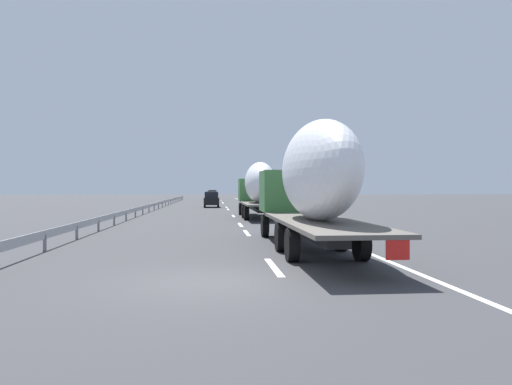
{
  "coord_description": "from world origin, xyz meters",
  "views": [
    {
      "loc": [
        -11.55,
        -0.02,
        2.27
      ],
      "look_at": [
        18.45,
        -2.83,
        2.02
      ],
      "focal_mm": 33.29,
      "sensor_mm": 36.0,
      "label": 1
    }
  ],
  "objects": [
    {
      "name": "ground_plane",
      "position": [
        40.0,
        0.0,
        0.0
      ],
      "size": [
        260.0,
        260.0,
        0.0
      ],
      "primitive_type": "plane",
      "color": "#38383A"
    },
    {
      "name": "lane_stripe_0",
      "position": [
        2.0,
        -1.8,
        0.0
      ],
      "size": [
        3.2,
        0.2,
        0.01
      ],
      "primitive_type": "cube",
      "color": "white",
      "rests_on": "ground_plane"
    },
    {
      "name": "lane_stripe_1",
      "position": [
        12.54,
        -1.8,
        0.0
      ],
      "size": [
        3.2,
        0.2,
        0.01
      ],
      "primitive_type": "cube",
      "color": "white",
      "rests_on": "ground_plane"
    },
    {
      "name": "lane_stripe_2",
      "position": [
        18.0,
        -1.8,
        0.0
      ],
      "size": [
        3.2,
        0.2,
        0.01
      ],
      "primitive_type": "cube",
      "color": "white",
      "rests_on": "ground_plane"
    },
    {
      "name": "lane_stripe_3",
      "position": [
        27.59,
        -1.8,
        0.0
      ],
      "size": [
        3.2,
        0.2,
        0.01
      ],
      "primitive_type": "cube",
      "color": "white",
      "rests_on": "ground_plane"
    },
    {
      "name": "lane_stripe_4",
      "position": [
        40.14,
        -1.8,
        0.0
      ],
      "size": [
        3.2,
        0.2,
        0.01
      ],
      "primitive_type": "cube",
      "color": "white",
      "rests_on": "ground_plane"
    },
    {
      "name": "lane_stripe_5",
      "position": [
        46.04,
        -1.8,
        0.0
      ],
      "size": [
        3.2,
        0.2,
        0.01
      ],
      "primitive_type": "cube",
      "color": "white",
      "rests_on": "ground_plane"
    },
    {
      "name": "lane_stripe_6",
      "position": [
        66.94,
        -1.8,
        0.0
      ],
      "size": [
        3.2,
        0.2,
        0.01
      ],
      "primitive_type": "cube",
      "color": "white",
      "rests_on": "ground_plane"
    },
    {
      "name": "lane_stripe_7",
      "position": [
        62.52,
        -1.8,
        0.0
      ],
      "size": [
        3.2,
        0.2,
        0.01
      ],
      "primitive_type": "cube",
      "color": "white",
      "rests_on": "ground_plane"
    },
    {
      "name": "lane_stripe_8",
      "position": [
        77.11,
        -1.8,
        0.0
      ],
      "size": [
        3.2,
        0.2,
        0.01
      ],
      "primitive_type": "cube",
      "color": "white",
      "rests_on": "ground_plane"
    },
    {
      "name": "edge_line_right",
      "position": [
        45.0,
        -5.5,
        0.0
      ],
      "size": [
        110.0,
        0.2,
        0.01
      ],
      "primitive_type": "cube",
      "color": "white",
      "rests_on": "ground_plane"
    },
    {
      "name": "truck_lead",
      "position": [
        24.78,
        -3.6,
        2.42
      ],
      "size": [
        12.35,
        2.55,
        4.23
      ],
      "color": "#387038",
      "rests_on": "ground_plane"
    },
    {
      "name": "truck_trailing",
      "position": [
        5.34,
        -3.6,
        2.55
      ],
      "size": [
        14.19,
        2.55,
        4.54
      ],
      "color": "#387038",
      "rests_on": "ground_plane"
    },
    {
      "name": "car_yellow_coupe",
      "position": [
        82.03,
        -0.07,
        0.94
      ],
      "size": [
        4.56,
        1.84,
        1.87
      ],
      "color": "gold",
      "rests_on": "ground_plane"
    },
    {
      "name": "car_black_suv",
      "position": [
        46.12,
        0.01,
        0.94
      ],
      "size": [
        4.23,
        1.84,
        1.88
      ],
      "color": "black",
      "rests_on": "ground_plane"
    },
    {
      "name": "car_blue_sedan",
      "position": [
        69.57,
        0.07,
        0.91
      ],
      "size": [
        4.41,
        1.9,
        1.77
      ],
      "color": "#28479E",
      "rests_on": "ground_plane"
    },
    {
      "name": "car_red_compact",
      "position": [
        90.43,
        -0.21,
        0.97
      ],
      "size": [
        4.73,
        1.88,
        1.95
      ],
      "color": "red",
      "rests_on": "ground_plane"
    },
    {
      "name": "road_sign",
      "position": [
        39.51,
        -6.7,
        2.17
      ],
      "size": [
        0.1,
        0.9,
        3.14
      ],
      "color": "gray",
      "rests_on": "ground_plane"
    },
    {
      "name": "tree_0",
      "position": [
        39.88,
        -10.44,
        3.31
      ],
      "size": [
        3.72,
        3.72,
        5.22
      ],
      "color": "#472D19",
      "rests_on": "ground_plane"
    },
    {
      "name": "tree_1",
      "position": [
        66.88,
        -10.31,
        3.53
      ],
      "size": [
        2.72,
        2.72,
        5.59
      ],
      "color": "#472D19",
      "rests_on": "ground_plane"
    },
    {
      "name": "tree_2",
      "position": [
        49.44,
        -9.61,
        3.73
      ],
      "size": [
        2.68,
        2.68,
        5.72
      ],
      "color": "#472D19",
      "rests_on": "ground_plane"
    },
    {
      "name": "tree_3",
      "position": [
        74.56,
        -12.27,
        3.6
      ],
      "size": [
        2.6,
        2.6,
        5.69
      ],
      "color": "#472D19",
      "rests_on": "ground_plane"
    },
    {
      "name": "guardrail_median",
      "position": [
        43.0,
        6.0,
        0.58
      ],
      "size": [
        94.0,
        0.1,
        0.76
      ],
      "color": "#9EA0A5",
      "rests_on": "ground_plane"
    }
  ]
}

